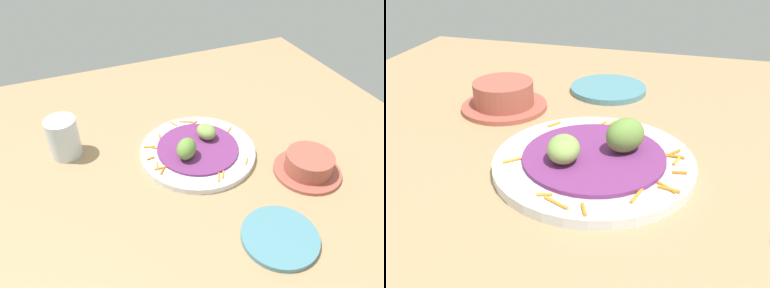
% 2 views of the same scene
% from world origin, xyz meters
% --- Properties ---
extents(table_surface, '(1.10, 1.10, 0.02)m').
position_xyz_m(table_surface, '(0.00, 0.00, 0.01)').
color(table_surface, tan).
rests_on(table_surface, ground).
extents(main_plate, '(0.27, 0.27, 0.01)m').
position_xyz_m(main_plate, '(0.03, -0.02, 0.03)').
color(main_plate, silver).
rests_on(main_plate, table_surface).
extents(cabbage_bed, '(0.19, 0.19, 0.01)m').
position_xyz_m(cabbage_bed, '(0.03, -0.02, 0.04)').
color(cabbage_bed, '#702D6B').
rests_on(cabbage_bed, main_plate).
extents(carrot_garnish, '(0.24, 0.25, 0.00)m').
position_xyz_m(carrot_garnish, '(0.07, -0.03, 0.04)').
color(carrot_garnish, orange).
rests_on(carrot_garnish, main_plate).
extents(guac_scoop_left, '(0.05, 0.06, 0.04)m').
position_xyz_m(guac_scoop_left, '(-0.00, -0.05, 0.06)').
color(guac_scoop_left, '#84A851').
rests_on(guac_scoop_left, cabbage_bed).
extents(guac_scoop_center, '(0.07, 0.07, 0.05)m').
position_xyz_m(guac_scoop_center, '(0.07, 0.00, 0.06)').
color(guac_scoop_center, olive).
rests_on(guac_scoop_center, cabbage_bed).
extents(side_plate_small, '(0.14, 0.14, 0.01)m').
position_xyz_m(side_plate_small, '(-0.01, 0.26, 0.03)').
color(side_plate_small, teal).
rests_on(side_plate_small, table_surface).
extents(terracotta_bowl, '(0.15, 0.15, 0.05)m').
position_xyz_m(terracotta_bowl, '(-0.17, 0.13, 0.04)').
color(terracotta_bowl, '#A85142').
rests_on(terracotta_bowl, table_surface).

